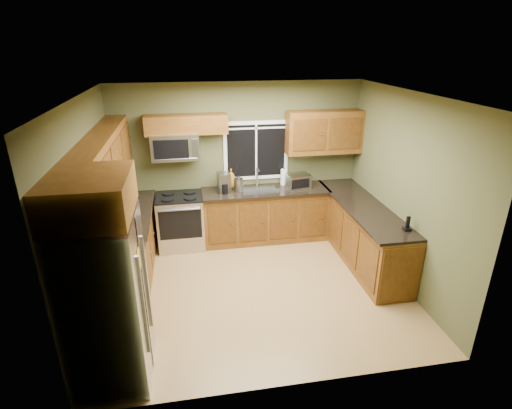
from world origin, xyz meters
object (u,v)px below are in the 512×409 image
object	(u,v)px
range	(181,221)
soap_bottle_a	(231,178)
paper_towel_roll	(284,177)
refrigerator	(107,302)
cordless_phone	(407,226)
coffee_maker	(224,183)
toaster_oven	(298,181)
soap_bottle_c	(240,183)
kettle	(238,184)
microwave	(175,146)

from	to	relation	value
range	soap_bottle_a	xyz separation A→B (m)	(0.90, 0.23, 0.63)
paper_towel_roll	refrigerator	bearing A→B (deg)	-130.21
range	cordless_phone	bearing A→B (deg)	-31.58
range	paper_towel_roll	distance (m)	1.94
coffee_maker	soap_bottle_a	distance (m)	0.25
toaster_oven	soap_bottle_a	world-z (taller)	soap_bottle_a
toaster_oven	soap_bottle_c	distance (m)	1.01
refrigerator	paper_towel_roll	size ratio (longest dim) A/B	5.84
paper_towel_roll	cordless_phone	world-z (taller)	paper_towel_roll
paper_towel_roll	soap_bottle_c	size ratio (longest dim) A/B	1.98
range	soap_bottle_c	distance (m)	1.20
soap_bottle_c	soap_bottle_a	bearing A→B (deg)	173.24
kettle	microwave	bearing A→B (deg)	172.53
toaster_oven	soap_bottle_c	size ratio (longest dim) A/B	2.74
refrigerator	coffee_maker	bearing A→B (deg)	62.69
microwave	paper_towel_roll	world-z (taller)	microwave
range	paper_towel_roll	size ratio (longest dim) A/B	3.04
range	microwave	world-z (taller)	microwave
paper_towel_roll	soap_bottle_a	size ratio (longest dim) A/B	0.94
coffee_maker	microwave	bearing A→B (deg)	171.66
range	toaster_oven	xyz separation A→B (m)	(2.04, 0.02, 0.59)
toaster_oven	paper_towel_roll	size ratio (longest dim) A/B	1.38
soap_bottle_a	refrigerator	bearing A→B (deg)	-117.91
microwave	refrigerator	bearing A→B (deg)	-103.34
microwave	soap_bottle_a	bearing A→B (deg)	5.98
coffee_maker	kettle	distance (m)	0.24
refrigerator	range	size ratio (longest dim) A/B	1.92
toaster_oven	soap_bottle_a	size ratio (longest dim) A/B	1.30
range	kettle	bearing A→B (deg)	0.31
toaster_oven	soap_bottle_a	xyz separation A→B (m)	(-1.14, 0.21, 0.04)
refrigerator	soap_bottle_a	bearing A→B (deg)	62.09
paper_towel_roll	soap_bottle_c	bearing A→B (deg)	179.84
toaster_oven	cordless_phone	xyz separation A→B (m)	(0.99, -1.88, -0.06)
kettle	cordless_phone	bearing A→B (deg)	-42.58
range	soap_bottle_a	bearing A→B (deg)	14.36
paper_towel_roll	cordless_phone	distance (m)	2.40
range	kettle	size ratio (longest dim) A/B	3.35
refrigerator	soap_bottle_a	xyz separation A→B (m)	(1.59, 3.00, 0.20)
refrigerator	cordless_phone	bearing A→B (deg)	13.70
coffee_maker	range	bearing A→B (deg)	-178.06
soap_bottle_a	coffee_maker	bearing A→B (deg)	-125.37
refrigerator	kettle	distance (m)	3.25
range	soap_bottle_a	distance (m)	1.13
microwave	coffee_maker	xyz separation A→B (m)	(0.75, -0.11, -0.64)
coffee_maker	paper_towel_roll	distance (m)	1.09
range	toaster_oven	bearing A→B (deg)	0.51
coffee_maker	soap_bottle_a	world-z (taller)	same
toaster_oven	kettle	size ratio (longest dim) A/B	1.52
coffee_maker	kettle	xyz separation A→B (m)	(0.24, -0.02, -0.02)
toaster_oven	kettle	bearing A→B (deg)	-179.30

